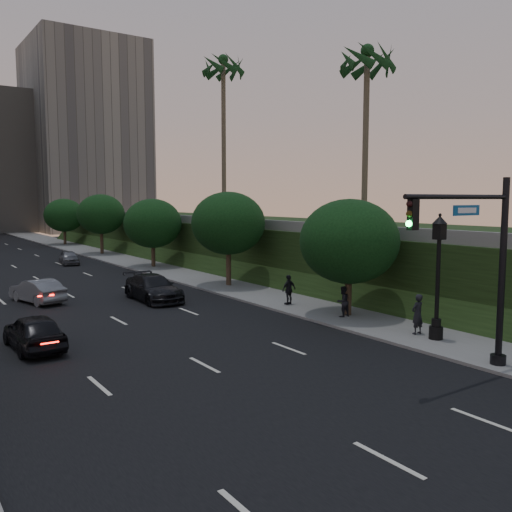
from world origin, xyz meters
TOP-DOWN VIEW (x-y plane):
  - ground at (0.00, 0.00)m, footprint 160.00×160.00m
  - road_surface at (0.00, 30.00)m, footprint 16.00×140.00m
  - sidewalk_right at (10.25, 30.00)m, footprint 4.50×140.00m
  - embankment at (22.00, 28.00)m, footprint 18.00×90.00m
  - parapet_wall at (13.50, 28.00)m, footprint 0.35×90.00m
  - office_block_right at (24.00, 96.00)m, footprint 20.00×22.00m
  - tree_right_a at (10.30, 8.00)m, footprint 5.20×5.20m
  - tree_right_b at (10.30, 20.00)m, footprint 5.20×5.20m
  - tree_right_c at (10.30, 33.00)m, footprint 5.20×5.20m
  - tree_right_d at (10.30, 47.00)m, footprint 5.20×5.20m
  - tree_right_e at (10.30, 62.00)m, footprint 5.20×5.20m
  - palm_mid at (17.50, 14.00)m, footprint 3.20×3.20m
  - palm_far at (16.00, 30.00)m, footprint 3.20×3.20m
  - traffic_signal_mast at (7.72, -1.41)m, footprint 5.68×0.56m
  - street_lamp at (9.95, 2.20)m, footprint 0.64×0.64m
  - sedan_near_left at (-4.74, 10.91)m, footprint 1.92×4.48m
  - sedan_mid_left at (-2.26, 21.52)m, footprint 2.59×4.63m
  - sedan_near_right at (3.76, 18.20)m, footprint 2.29×5.47m
  - sedan_far_right at (4.69, 39.85)m, footprint 2.02×4.03m
  - pedestrian_a at (9.99, 3.25)m, footprint 0.67×0.45m
  - pedestrian_b at (9.72, 7.79)m, footprint 0.80×0.63m
  - pedestrian_c at (9.43, 11.94)m, footprint 1.05×0.54m

SIDE VIEW (x-z plane):
  - ground at x=0.00m, z-range 0.00..0.00m
  - road_surface at x=0.00m, z-range 0.00..0.02m
  - sidewalk_right at x=10.25m, z-range 0.00..0.15m
  - sedan_far_right at x=4.69m, z-range 0.00..1.32m
  - sedan_mid_left at x=-2.26m, z-range 0.00..1.44m
  - sedan_near_left at x=-4.74m, z-range 0.00..1.51m
  - sedan_near_right at x=3.76m, z-range 0.00..1.58m
  - pedestrian_b at x=9.72m, z-range 0.15..1.74m
  - pedestrian_c at x=9.43m, z-range 0.15..1.87m
  - pedestrian_a at x=9.99m, z-range 0.15..1.97m
  - embankment at x=22.00m, z-range 0.00..4.00m
  - street_lamp at x=9.95m, z-range -0.18..5.44m
  - traffic_signal_mast at x=7.72m, z-range 0.17..7.17m
  - tree_right_a at x=10.30m, z-range 0.90..7.14m
  - tree_right_c at x=10.30m, z-range 0.90..7.14m
  - tree_right_e at x=10.30m, z-range 0.90..7.14m
  - parapet_wall at x=13.50m, z-range 4.00..4.70m
  - tree_right_b at x=10.30m, z-range 1.15..7.88m
  - tree_right_d at x=10.30m, z-range 1.15..7.88m
  - palm_mid at x=17.50m, z-range 8.82..21.82m
  - palm_far at x=16.00m, z-range 9.89..25.39m
  - office_block_right at x=24.00m, z-range 0.00..36.00m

